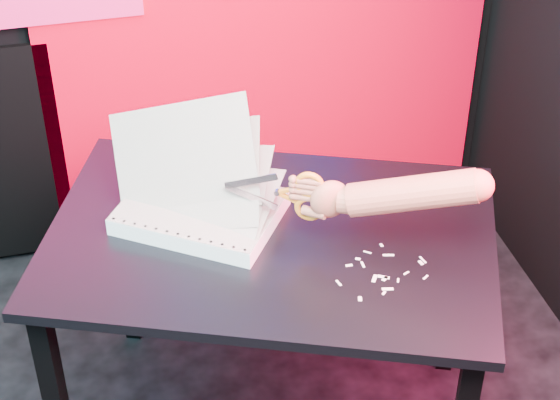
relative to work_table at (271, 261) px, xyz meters
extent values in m
cube|color=red|center=(0.23, 1.01, 0.19)|extent=(1.60, 0.02, 1.60)
cube|color=black|center=(-0.36, 0.50, -0.30)|extent=(0.06, 0.06, 0.72)
cube|color=black|center=(0.61, 0.11, -0.30)|extent=(0.06, 0.06, 0.72)
cube|color=black|center=(0.00, 0.00, 0.08)|extent=(1.38, 1.16, 0.03)
cube|color=white|center=(-0.17, 0.11, 0.12)|extent=(0.50, 0.47, 0.05)
cube|color=white|center=(-0.17, 0.11, 0.14)|extent=(0.50, 0.47, 0.00)
cube|color=white|center=(-0.17, 0.11, 0.15)|extent=(0.48, 0.46, 0.12)
cube|color=white|center=(-0.18, 0.12, 0.17)|extent=(0.44, 0.43, 0.21)
cube|color=white|center=(-0.19, 0.14, 0.22)|extent=(0.39, 0.38, 0.30)
cube|color=white|center=(-0.20, 0.15, 0.26)|extent=(0.34, 0.33, 0.35)
cylinder|color=black|center=(-0.40, 0.10, 0.14)|extent=(0.01, 0.01, 0.00)
cylinder|color=black|center=(-0.37, 0.08, 0.14)|extent=(0.01, 0.01, 0.00)
cylinder|color=black|center=(-0.35, 0.06, 0.14)|extent=(0.01, 0.01, 0.00)
cylinder|color=black|center=(-0.32, 0.05, 0.14)|extent=(0.01, 0.01, 0.00)
cylinder|color=black|center=(-0.29, 0.03, 0.14)|extent=(0.01, 0.01, 0.00)
cylinder|color=black|center=(-0.27, 0.01, 0.14)|extent=(0.01, 0.01, 0.00)
cylinder|color=black|center=(-0.24, -0.01, 0.14)|extent=(0.01, 0.01, 0.00)
cylinder|color=black|center=(-0.22, -0.02, 0.14)|extent=(0.01, 0.01, 0.00)
cylinder|color=black|center=(-0.19, -0.04, 0.14)|extent=(0.01, 0.01, 0.00)
cylinder|color=black|center=(-0.17, -0.06, 0.14)|extent=(0.01, 0.01, 0.00)
cylinder|color=black|center=(-0.14, -0.07, 0.14)|extent=(0.01, 0.01, 0.00)
cylinder|color=black|center=(-0.12, -0.09, 0.14)|extent=(0.01, 0.01, 0.00)
cylinder|color=black|center=(-0.09, -0.11, 0.14)|extent=(0.01, 0.01, 0.00)
cylinder|color=black|center=(-0.24, 0.32, 0.14)|extent=(0.01, 0.01, 0.00)
cylinder|color=black|center=(-0.22, 0.31, 0.14)|extent=(0.01, 0.01, 0.00)
cylinder|color=black|center=(-0.19, 0.29, 0.14)|extent=(0.01, 0.01, 0.00)
cylinder|color=black|center=(-0.17, 0.27, 0.14)|extent=(0.01, 0.01, 0.00)
cylinder|color=black|center=(-0.14, 0.25, 0.14)|extent=(0.01, 0.01, 0.00)
cylinder|color=black|center=(-0.12, 0.24, 0.14)|extent=(0.01, 0.01, 0.00)
cylinder|color=black|center=(-0.09, 0.22, 0.14)|extent=(0.01, 0.01, 0.00)
cylinder|color=black|center=(-0.06, 0.20, 0.14)|extent=(0.01, 0.01, 0.00)
cylinder|color=black|center=(-0.04, 0.19, 0.14)|extent=(0.01, 0.01, 0.00)
cylinder|color=black|center=(-0.01, 0.17, 0.14)|extent=(0.01, 0.01, 0.00)
cylinder|color=black|center=(0.01, 0.15, 0.14)|extent=(0.01, 0.01, 0.00)
cylinder|color=black|center=(0.04, 0.13, 0.14)|extent=(0.01, 0.01, 0.00)
cylinder|color=black|center=(0.06, 0.12, 0.14)|extent=(0.01, 0.01, 0.00)
cube|color=black|center=(-0.22, 0.20, 0.14)|extent=(0.07, 0.05, 0.00)
cube|color=black|center=(-0.13, 0.12, 0.14)|extent=(0.05, 0.04, 0.00)
cube|color=black|center=(-0.23, 0.10, 0.14)|extent=(0.09, 0.06, 0.00)
cube|color=#BBBBBB|center=(-0.05, 0.00, 0.27)|extent=(0.13, 0.07, 0.07)
cube|color=#BBBBBB|center=(-0.05, 0.00, 0.22)|extent=(0.13, 0.07, 0.07)
cylinder|color=#BBBBBB|center=(0.01, -0.03, 0.24)|extent=(0.02, 0.02, 0.01)
cube|color=orange|center=(0.03, -0.04, 0.23)|extent=(0.05, 0.03, 0.03)
cube|color=orange|center=(0.03, -0.04, 0.25)|extent=(0.05, 0.03, 0.03)
torus|color=orange|center=(0.08, -0.06, 0.28)|extent=(0.07, 0.05, 0.08)
torus|color=orange|center=(0.08, -0.06, 0.21)|extent=(0.07, 0.05, 0.08)
ellipsoid|color=#AA5244|center=(0.13, -0.09, 0.24)|extent=(0.10, 0.06, 0.11)
cylinder|color=#AA5244|center=(0.08, -0.06, 0.24)|extent=(0.08, 0.05, 0.02)
cylinder|color=#AA5244|center=(0.08, -0.06, 0.26)|extent=(0.07, 0.05, 0.02)
cylinder|color=#AA5244|center=(0.08, -0.06, 0.27)|extent=(0.07, 0.05, 0.02)
cylinder|color=#AA5244|center=(0.08, -0.06, 0.29)|extent=(0.06, 0.04, 0.02)
cylinder|color=#AA5244|center=(0.09, -0.08, 0.20)|extent=(0.07, 0.06, 0.03)
cylinder|color=#AA5244|center=(0.18, -0.11, 0.25)|extent=(0.08, 0.09, 0.07)
cylinder|color=#AA5244|center=(0.31, -0.18, 0.29)|extent=(0.33, 0.22, 0.17)
sphere|color=#AA5244|center=(0.45, -0.24, 0.34)|extent=(0.08, 0.08, 0.08)
cube|color=beige|center=(0.27, -0.12, 0.09)|extent=(0.01, 0.01, 0.00)
cube|color=beige|center=(0.29, -0.24, 0.09)|extent=(0.02, 0.01, 0.00)
cube|color=beige|center=(0.33, -0.26, 0.09)|extent=(0.02, 0.02, 0.00)
cube|color=beige|center=(0.23, -0.24, 0.09)|extent=(0.03, 0.02, 0.00)
cube|color=beige|center=(0.21, -0.29, 0.09)|extent=(0.01, 0.01, 0.00)
cube|color=beige|center=(0.35, -0.20, 0.09)|extent=(0.01, 0.03, 0.00)
cube|color=beige|center=(0.21, -0.24, 0.09)|extent=(0.02, 0.03, 0.00)
cube|color=beige|center=(0.34, -0.21, 0.09)|extent=(0.01, 0.02, 0.00)
cube|color=beige|center=(0.12, -0.23, 0.09)|extent=(0.01, 0.02, 0.00)
cube|color=beige|center=(0.26, -0.26, 0.09)|extent=(0.01, 0.02, 0.00)
cube|color=beige|center=(0.23, -0.24, 0.09)|extent=(0.02, 0.02, 0.00)
cube|color=beige|center=(0.27, -0.16, 0.09)|extent=(0.03, 0.01, 0.00)
cube|color=beige|center=(0.15, -0.30, 0.09)|extent=(0.01, 0.02, 0.00)
cube|color=beige|center=(0.20, -0.18, 0.09)|extent=(0.01, 0.02, 0.00)
cube|color=beige|center=(0.19, -0.15, 0.09)|extent=(0.02, 0.01, 0.00)
cube|color=beige|center=(0.23, -0.28, 0.09)|extent=(0.03, 0.01, 0.00)
cube|color=beige|center=(0.16, -0.17, 0.09)|extent=(0.02, 0.01, 0.00)
cube|color=beige|center=(0.22, -0.13, 0.09)|extent=(0.02, 0.02, 0.00)
camera|label=1|loc=(-0.44, -1.88, 1.61)|focal=60.00mm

